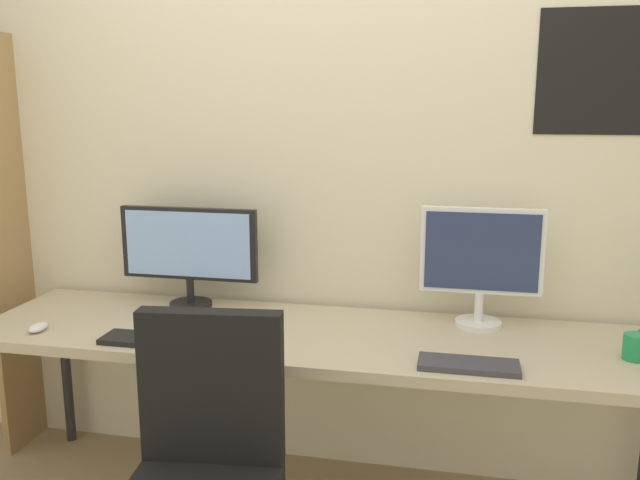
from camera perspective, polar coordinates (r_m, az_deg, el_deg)
wall_back at (r=2.82m, az=1.58°, el=5.69°), size 5.06×0.11×2.60m
desk at (r=2.56m, az=-0.23°, el=-8.93°), size 2.66×0.68×0.74m
monitor_left at (r=2.85m, az=-11.21°, el=-0.85°), size 0.60×0.18×0.43m
monitor_right at (r=2.62m, az=13.69°, el=-1.66°), size 0.46×0.18×0.47m
keyboard_left at (r=2.51m, az=-14.10°, el=-8.36°), size 0.39×0.13×0.02m
keyboard_right at (r=2.28m, az=12.65°, el=-10.43°), size 0.33×0.13×0.02m
computer_mouse at (r=2.77m, az=-23.07°, el=-6.93°), size 0.06×0.10×0.03m
coffee_mug at (r=2.52m, az=25.47°, el=-8.31°), size 0.11×0.08×0.09m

